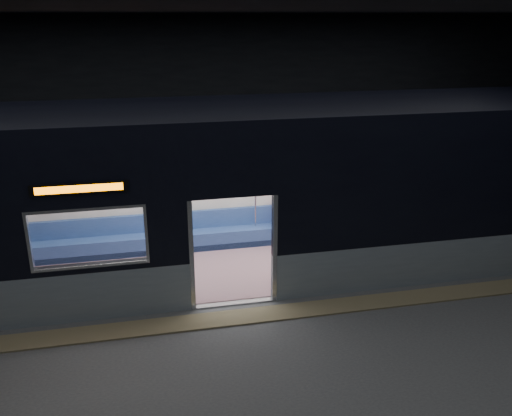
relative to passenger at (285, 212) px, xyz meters
name	(u,v)px	position (x,y,z in m)	size (l,w,h in m)	color
station_floor	(246,335)	(-1.62, -3.55, -0.78)	(24.00, 14.00, 0.01)	#47494C
station_envelope	(244,112)	(-1.62, -3.55, 2.89)	(24.00, 14.00, 5.00)	black
tactile_strip	(239,317)	(-1.62, -3.00, -0.76)	(22.80, 0.50, 0.03)	#8C7F59
metro_car	(220,183)	(-1.62, -1.00, 1.07)	(18.00, 3.04, 3.35)	#8A97A4
passenger	(285,212)	(0.00, 0.00, 0.00)	(0.39, 0.65, 1.30)	black
handbag	(288,219)	(0.00, -0.21, -0.11)	(0.26, 0.22, 0.13)	black
transit_map	(419,170)	(3.38, 0.31, 0.68)	(0.92, 0.03, 0.60)	white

